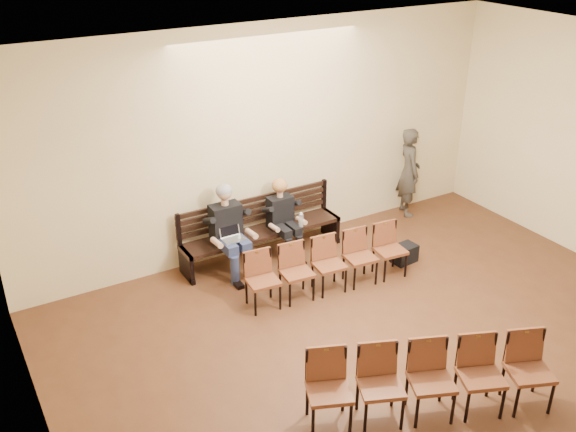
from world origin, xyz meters
name	(u,v)px	position (x,y,z in m)	size (l,w,h in m)	color
room_walls	(483,188)	(0.00, 0.79, 2.54)	(8.02, 10.01, 3.51)	#F7E6B1
bench	(262,244)	(-0.33, 4.65, 0.23)	(2.60, 0.90, 0.45)	black
seated_man	(229,230)	(-0.94, 4.53, 0.67)	(0.56, 0.77, 1.34)	black
seated_woman	(283,223)	(-0.02, 4.53, 0.56)	(0.48, 0.66, 1.11)	black
laptop	(234,242)	(-0.95, 4.36, 0.56)	(0.31, 0.25, 0.23)	silver
water_bottle	(301,226)	(0.14, 4.27, 0.57)	(0.07, 0.07, 0.23)	silver
bag	(404,254)	(1.47, 3.41, 0.14)	(0.37, 0.26, 0.28)	black
passerby	(409,165)	(2.62, 4.75, 0.90)	(0.66, 0.43, 1.80)	#3A352F
chair_row_front	(329,265)	(0.03, 3.33, 0.40)	(2.43, 0.43, 0.79)	brown
chair_row_back	(431,382)	(-0.42, 0.72, 0.43)	(2.64, 0.47, 0.86)	brown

